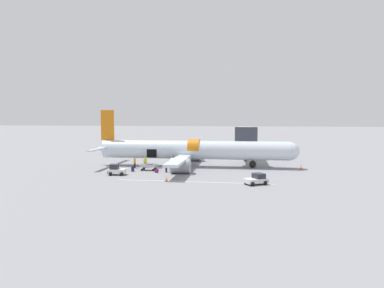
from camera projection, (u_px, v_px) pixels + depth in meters
ground_plane at (178, 173)px, 51.93m from camera, size 500.00×500.00×0.00m
apron_marking_line at (195, 182)px, 45.13m from camera, size 20.94×0.46×0.01m
jet_bridge_stub at (246, 136)px, 64.33m from camera, size 3.85×13.54×6.79m
airplane at (191, 151)px, 58.61m from camera, size 35.35×27.90×9.73m
baggage_tug_lead at (116, 170)px, 50.39m from camera, size 2.68×2.07×1.61m
baggage_tug_mid at (256, 180)px, 43.42m from camera, size 3.29×2.89×1.41m
baggage_cart_loading at (149, 167)px, 54.69m from camera, size 3.56×1.91×1.04m
ground_crew_loader_a at (166, 167)px, 52.76m from camera, size 0.40×0.56×1.62m
ground_crew_loader_b at (145, 162)px, 57.59m from camera, size 0.63×0.43×1.82m
ground_crew_driver at (135, 163)px, 57.09m from camera, size 0.44×0.61×1.76m
suitcase_on_tarmac_upright at (156, 171)px, 52.36m from camera, size 0.60×0.50×0.70m
suitcase_on_tarmac_spare at (133, 169)px, 53.53m from camera, size 0.46×0.27×0.87m
safety_cone_nose at (301, 168)px, 55.09m from camera, size 0.49×0.49×0.79m
safety_cone_engine_left at (167, 179)px, 45.37m from camera, size 0.45×0.45×0.68m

